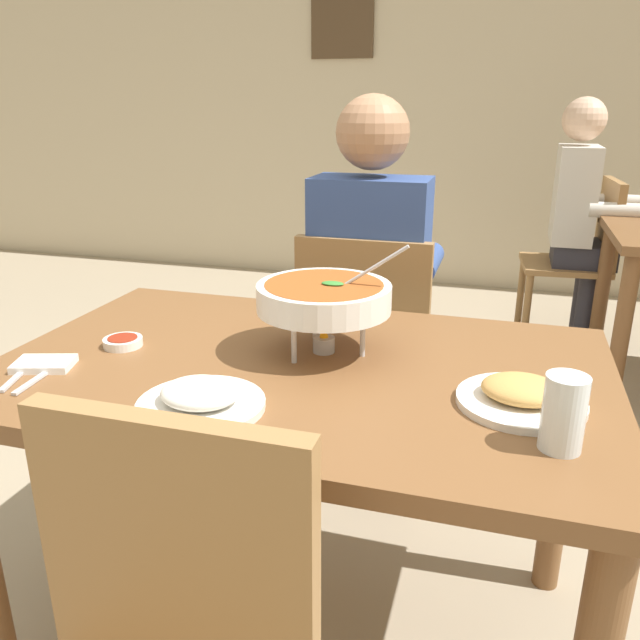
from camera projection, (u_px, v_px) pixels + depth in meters
The scene contains 16 objects.
ground_plane at pixel (303, 630), 1.63m from camera, with size 16.00×16.00×0.00m, color gray.
cafe_rear_partition at pixel (460, 68), 4.28m from camera, with size 10.00×0.10×3.00m, color beige.
picture_frame_hung at pixel (342, 14), 4.32m from camera, with size 0.44×0.03×0.56m, color #4C3823.
dining_table_main at pixel (301, 408), 1.42m from camera, with size 1.32×0.84×0.75m.
chair_diner_main at pixel (368, 349), 2.10m from camera, with size 0.44×0.44×0.90m.
diner_main at pixel (372, 278), 2.05m from camera, with size 0.40×0.45×1.31m.
curry_bowl at pixel (324, 298), 1.40m from camera, with size 0.33×0.30×0.26m.
rice_plate at pixel (201, 399), 1.17m from camera, with size 0.24×0.24×0.06m.
appetizer_plate at pixel (521, 395), 1.19m from camera, with size 0.24×0.24×0.06m.
sauce_dish at pixel (123, 342), 1.47m from camera, with size 0.09×0.09×0.02m.
napkin_folded at pixel (44, 364), 1.36m from camera, with size 0.12×0.08×0.02m, color white.
fork_utensil at pixel (20, 374), 1.32m from camera, with size 0.01×0.17×0.01m, color silver.
spoon_utensil at pixel (40, 377), 1.31m from camera, with size 0.01×0.17×0.01m, color silver.
drink_glass at pixel (563, 417), 1.02m from camera, with size 0.07×0.07×0.13m.
chair_bg_left at pixel (584, 252), 3.43m from camera, with size 0.47×0.47×0.90m.
patron_bg_left at pixel (581, 209), 3.35m from camera, with size 0.45×0.40×1.31m.
Camera 1 is at (0.40, -1.21, 1.29)m, focal length 35.52 mm.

